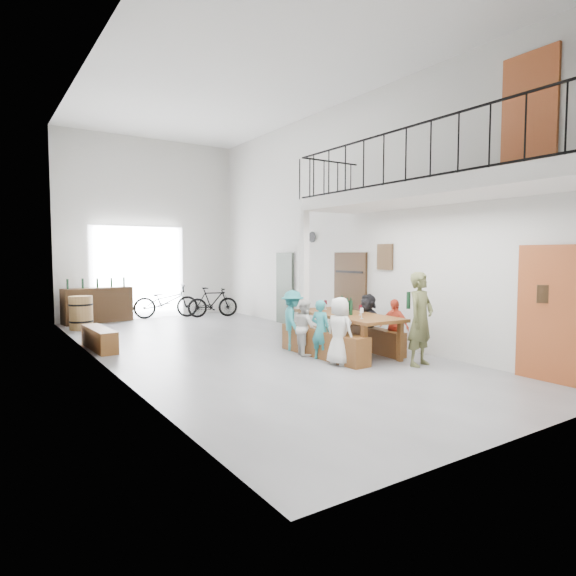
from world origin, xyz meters
TOP-DOWN VIEW (x-y plane):
  - floor at (0.00, 0.00)m, footprint 12.00×12.00m
  - room_walls at (0.00, 0.00)m, footprint 12.00×12.00m
  - gateway_portal at (-0.40, 5.94)m, footprint 2.80×0.08m
  - right_wall_decor at (2.70, -1.87)m, footprint 0.07×8.28m
  - balcony at (1.98, -3.13)m, footprint 1.52×5.62m
  - tasting_table at (1.50, -1.63)m, footprint 1.15×2.50m
  - bench_inner at (0.89, -1.63)m, footprint 0.39×2.27m
  - bench_wall at (2.08, -1.54)m, footprint 0.40×2.11m
  - tableware at (1.50, -1.53)m, footprint 0.68×1.59m
  - side_bench at (-2.50, 1.50)m, footprint 0.41×1.59m
  - oak_barrel at (-2.31, 4.52)m, footprint 0.59×0.59m
  - serving_counter at (-1.66, 5.65)m, footprint 1.95×0.80m
  - counter_bottles at (-1.66, 5.64)m, footprint 1.64×0.29m
  - guest_left_a at (0.74, -2.31)m, footprint 0.46×0.64m
  - guest_left_b at (0.74, -1.76)m, footprint 0.38×0.47m
  - guest_left_c at (0.74, -1.27)m, footprint 0.55×0.63m
  - guest_left_d at (0.79, -0.74)m, footprint 0.75×0.91m
  - guest_right_a at (2.15, -2.25)m, footprint 0.38×0.68m
  - guest_right_b at (2.06, -1.60)m, footprint 0.50×1.11m
  - guest_right_c at (1.99, -0.83)m, footprint 0.48×0.59m
  - host_standing at (1.90, -3.12)m, footprint 0.67×0.50m
  - potted_plant at (2.45, 0.26)m, footprint 0.50×0.46m
  - bicycle_near at (0.32, 5.54)m, footprint 2.04×1.08m
  - bicycle_far at (1.60, 4.93)m, footprint 1.61×0.84m

SIDE VIEW (x-z plane):
  - floor at x=0.00m, z-range 0.00..0.00m
  - side_bench at x=-2.50m, z-range 0.00..0.44m
  - potted_plant at x=2.45m, z-range 0.00..0.46m
  - bench_wall at x=2.08m, z-range 0.00..0.48m
  - bench_inner at x=0.89m, z-range 0.00..0.52m
  - oak_barrel at x=-2.31m, z-range 0.00..0.87m
  - bicycle_far at x=1.60m, z-range 0.00..0.93m
  - serving_counter at x=-1.66m, z-range 0.00..1.00m
  - bicycle_near at x=0.32m, z-range 0.00..1.02m
  - guest_right_c at x=1.99m, z-range 0.00..1.04m
  - guest_left_c at x=0.74m, z-range 0.00..1.08m
  - guest_right_a at x=2.15m, z-range 0.00..1.10m
  - guest_left_b at x=0.74m, z-range 0.00..1.12m
  - guest_right_b at x=2.06m, z-range 0.00..1.16m
  - guest_left_a at x=0.74m, z-range 0.00..1.20m
  - guest_left_d at x=0.79m, z-range 0.00..1.23m
  - tasting_table at x=1.50m, z-range 0.31..1.10m
  - host_standing at x=1.90m, z-range 0.00..1.65m
  - tableware at x=1.50m, z-range 0.74..1.09m
  - counter_bottles at x=-1.66m, z-range 1.00..1.28m
  - gateway_portal at x=-0.40m, z-range 0.00..2.80m
  - right_wall_decor at x=2.70m, z-range -0.80..4.28m
  - balcony at x=1.98m, z-range 0.97..4.96m
  - room_walls at x=0.00m, z-range -2.45..9.55m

